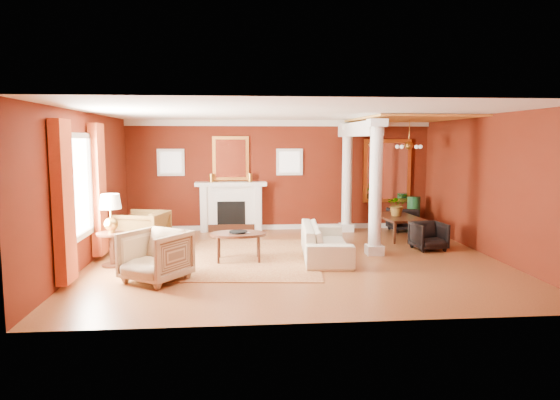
{
  "coord_description": "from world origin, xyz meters",
  "views": [
    {
      "loc": [
        -1.13,
        -9.69,
        2.36
      ],
      "look_at": [
        -0.26,
        0.43,
        1.15
      ],
      "focal_mm": 32.0,
      "sensor_mm": 36.0,
      "label": 1
    }
  ],
  "objects": [
    {
      "name": "coffee_table",
      "position": [
        -1.12,
        -0.01,
        0.52
      ],
      "size": [
        1.12,
        1.12,
        0.56
      ],
      "rotation": [
        0.0,
        0.0,
        0.12
      ],
      "color": "black",
      "rests_on": "ground"
    },
    {
      "name": "sofa",
      "position": [
        0.64,
        0.14,
        0.45
      ],
      "size": [
        0.87,
        2.34,
        0.9
      ],
      "primitive_type": "imported",
      "rotation": [
        0.0,
        0.0,
        1.48
      ],
      "color": "#EAE3C5",
      "rests_on": "ground"
    },
    {
      "name": "base_trim",
      "position": [
        0.0,
        3.46,
        0.06
      ],
      "size": [
        8.0,
        0.08,
        0.12
      ],
      "primitive_type": "cube",
      "color": "silver",
      "rests_on": "ground"
    },
    {
      "name": "flank_window_left",
      "position": [
        -2.85,
        3.46,
        1.8
      ],
      "size": [
        0.7,
        0.07,
        0.7
      ],
      "color": "silver",
      "rests_on": "room_shell"
    },
    {
      "name": "left_window",
      "position": [
        -3.89,
        -0.6,
        1.42
      ],
      "size": [
        0.21,
        2.55,
        2.6
      ],
      "color": "white",
      "rests_on": "room_shell"
    },
    {
      "name": "green_urn",
      "position": [
        3.5,
        3.0,
        0.36
      ],
      "size": [
        0.38,
        0.38,
        0.91
      ],
      "color": "#133B1C",
      "rests_on": "ground"
    },
    {
      "name": "room_shell",
      "position": [
        0.0,
        0.0,
        2.02
      ],
      "size": [
        8.04,
        7.04,
        2.92
      ],
      "color": "#52180B",
      "rests_on": "ground"
    },
    {
      "name": "ground",
      "position": [
        0.0,
        0.0,
        0.0
      ],
      "size": [
        8.0,
        8.0,
        0.0
      ],
      "primitive_type": "plane",
      "color": "brown",
      "rests_on": "ground"
    },
    {
      "name": "header_beam",
      "position": [
        1.7,
        1.9,
        2.62
      ],
      "size": [
        0.3,
        3.2,
        0.32
      ],
      "primitive_type": "cube",
      "color": "silver",
      "rests_on": "column_front"
    },
    {
      "name": "crown_trim",
      "position": [
        0.0,
        3.46,
        2.82
      ],
      "size": [
        8.0,
        0.08,
        0.16
      ],
      "primitive_type": "cube",
      "color": "silver",
      "rests_on": "room_shell"
    },
    {
      "name": "column_front",
      "position": [
        1.7,
        0.3,
        1.43
      ],
      "size": [
        0.36,
        0.36,
        2.8
      ],
      "color": "silver",
      "rests_on": "ground"
    },
    {
      "name": "side_table",
      "position": [
        -3.5,
        -0.23,
        0.91
      ],
      "size": [
        0.55,
        0.55,
        1.37
      ],
      "rotation": [
        0.0,
        0.0,
        0.29
      ],
      "color": "black",
      "rests_on": "ground"
    },
    {
      "name": "potted_plant",
      "position": [
        2.73,
        2.01,
        1.08
      ],
      "size": [
        0.56,
        0.61,
        0.43
      ],
      "primitive_type": "imported",
      "rotation": [
        0.0,
        0.0,
        -0.13
      ],
      "color": "#26591E",
      "rests_on": "dining_table"
    },
    {
      "name": "armchair_stripe",
      "position": [
        -2.52,
        -1.33,
        0.48
      ],
      "size": [
        1.26,
        1.25,
        0.96
      ],
      "primitive_type": "imported",
      "rotation": [
        0.0,
        0.0,
        -0.61
      ],
      "color": "tan",
      "rests_on": "ground"
    },
    {
      "name": "chandelier",
      "position": [
        2.9,
        1.8,
        2.25
      ],
      "size": [
        0.6,
        0.62,
        0.75
      ],
      "color": "gold",
      "rests_on": "room_shell"
    },
    {
      "name": "amber_ceiling",
      "position": [
        2.85,
        1.75,
        2.87
      ],
      "size": [
        2.3,
        3.4,
        0.04
      ],
      "primitive_type": "cube",
      "color": "gold",
      "rests_on": "room_shell"
    },
    {
      "name": "dining_mirror",
      "position": [
        2.9,
        3.45,
        1.55
      ],
      "size": [
        1.3,
        0.07,
        1.7
      ],
      "color": "gold",
      "rests_on": "room_shell"
    },
    {
      "name": "column_back",
      "position": [
        1.7,
        3.0,
        1.43
      ],
      "size": [
        0.36,
        0.36,
        2.8
      ],
      "color": "silver",
      "rests_on": "ground"
    },
    {
      "name": "rug",
      "position": [
        -0.87,
        0.21,
        0.01
      ],
      "size": [
        3.03,
        3.83,
        0.01
      ],
      "primitive_type": "cube",
      "rotation": [
        0.0,
        0.0,
        -0.1
      ],
      "color": "maroon",
      "rests_on": "ground"
    },
    {
      "name": "dining_chair_near",
      "position": [
        3.0,
        0.64,
        0.33
      ],
      "size": [
        0.73,
        0.69,
        0.67
      ],
      "primitive_type": "imported",
      "rotation": [
        0.0,
        0.0,
        0.14
      ],
      "color": "black",
      "rests_on": "ground"
    },
    {
      "name": "coffee_book",
      "position": [
        -1.06,
        -0.05,
        0.66
      ],
      "size": [
        0.14,
        0.07,
        0.2
      ],
      "primitive_type": "imported",
      "rotation": [
        0.0,
        0.0,
        0.4
      ],
      "color": "black",
      "rests_on": "coffee_table"
    },
    {
      "name": "dining_table",
      "position": [
        2.77,
        2.03,
        0.43
      ],
      "size": [
        0.69,
        1.59,
        0.86
      ],
      "primitive_type": "imported",
      "rotation": [
        0.0,
        0.0,
        1.67
      ],
      "color": "black",
      "rests_on": "ground"
    },
    {
      "name": "overmantel_mirror",
      "position": [
        -1.3,
        3.45,
        1.9
      ],
      "size": [
        0.95,
        0.07,
        1.15
      ],
      "color": "gold",
      "rests_on": "fireplace"
    },
    {
      "name": "fireplace",
      "position": [
        -1.3,
        3.32,
        0.65
      ],
      "size": [
        1.85,
        0.42,
        1.29
      ],
      "color": "silver",
      "rests_on": "ground"
    },
    {
      "name": "flank_window_right",
      "position": [
        0.25,
        3.46,
        1.8
      ],
      "size": [
        0.7,
        0.07,
        0.7
      ],
      "color": "silver",
      "rests_on": "room_shell"
    },
    {
      "name": "dining_chair_far",
      "position": [
        3.17,
        2.94,
        0.34
      ],
      "size": [
        0.69,
        0.65,
        0.67
      ],
      "primitive_type": "imported",
      "rotation": [
        0.0,
        0.0,
        3.2
      ],
      "color": "black",
      "rests_on": "ground"
    },
    {
      "name": "armchair_leopard",
      "position": [
        -3.16,
        1.0,
        0.48
      ],
      "size": [
        1.09,
        1.13,
        0.97
      ],
      "primitive_type": "imported",
      "rotation": [
        0.0,
        0.0,
        -1.83
      ],
      "color": "black",
      "rests_on": "ground"
    }
  ]
}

